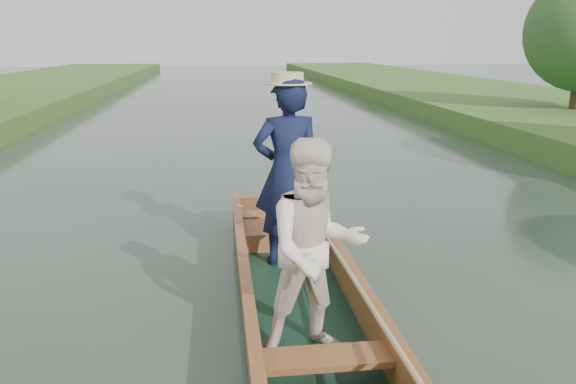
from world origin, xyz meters
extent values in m
plane|color=#283D30|center=(0.00, 0.00, 0.00)|extent=(120.00, 120.00, 0.00)
cube|color=#133220|center=(0.00, 0.00, 0.04)|extent=(1.10, 5.00, 0.08)
cube|color=brown|center=(-0.51, 0.00, 0.24)|extent=(0.08, 5.00, 0.32)
cube|color=brown|center=(0.51, 0.00, 0.24)|extent=(0.08, 5.00, 0.32)
cube|color=brown|center=(0.00, 2.46, 0.24)|extent=(1.10, 0.08, 0.32)
cube|color=brown|center=(-0.51, 0.00, 0.42)|extent=(0.10, 5.00, 0.04)
cube|color=brown|center=(0.51, 0.00, 0.42)|extent=(0.10, 5.00, 0.04)
cube|color=brown|center=(0.00, 1.90, 0.30)|extent=(0.94, 0.30, 0.05)
cube|color=brown|center=(0.00, -1.60, 0.30)|extent=(0.94, 0.30, 0.05)
imported|color=#111636|center=(0.02, 0.80, 1.11)|extent=(0.79, 0.55, 2.07)
cylinder|color=beige|center=(0.02, 0.80, 2.11)|extent=(0.52, 0.52, 0.12)
imported|color=white|center=(0.00, -1.12, 0.95)|extent=(0.93, 0.78, 1.73)
cube|color=#B03C38|center=(-0.12, 1.55, 0.19)|extent=(0.85, 0.90, 0.22)
sphere|color=tan|center=(0.15, 1.45, 0.41)|extent=(0.19, 0.19, 0.19)
sphere|color=tan|center=(0.15, 1.44, 0.55)|extent=(0.15, 0.15, 0.15)
sphere|color=tan|center=(0.10, 1.44, 0.61)|extent=(0.05, 0.05, 0.05)
sphere|color=tan|center=(0.21, 1.44, 0.61)|extent=(0.05, 0.05, 0.05)
sphere|color=tan|center=(0.15, 1.39, 0.54)|extent=(0.06, 0.06, 0.06)
sphere|color=tan|center=(0.07, 1.43, 0.44)|extent=(0.07, 0.07, 0.07)
sphere|color=tan|center=(0.24, 1.43, 0.44)|extent=(0.07, 0.07, 0.07)
sphere|color=tan|center=(0.11, 1.42, 0.32)|extent=(0.08, 0.08, 0.08)
sphere|color=tan|center=(0.20, 1.42, 0.32)|extent=(0.08, 0.08, 0.08)
cylinder|color=silver|center=(-0.46, 1.90, 0.33)|extent=(0.07, 0.07, 0.01)
cylinder|color=silver|center=(-0.46, 1.90, 0.37)|extent=(0.01, 0.01, 0.08)
ellipsoid|color=silver|center=(-0.46, 1.90, 0.43)|extent=(0.09, 0.09, 0.05)
cylinder|color=tan|center=(0.43, -0.47, 0.46)|extent=(0.04, 4.33, 0.19)
camera|label=1|loc=(-0.71, -5.11, 2.48)|focal=35.00mm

